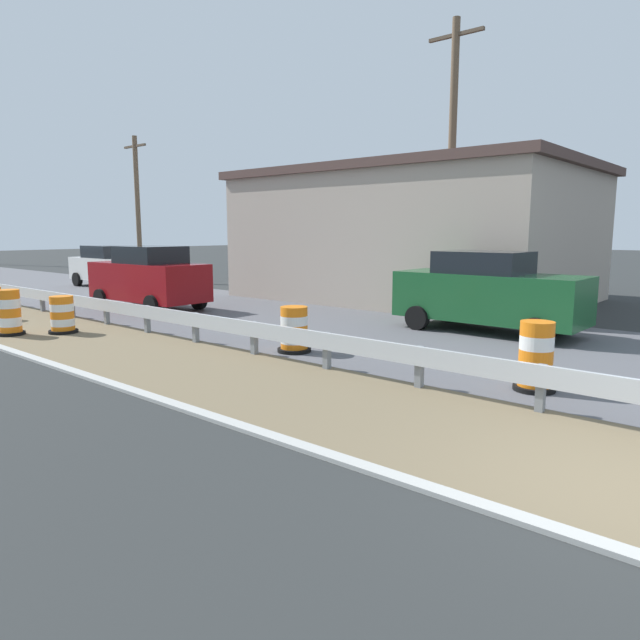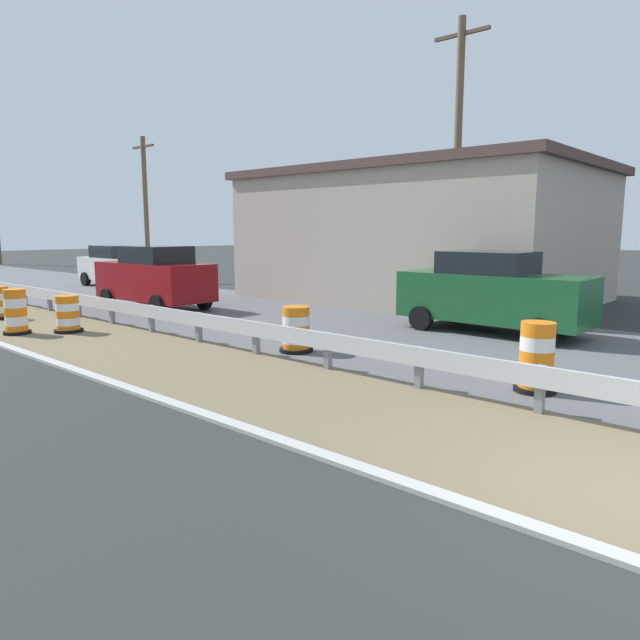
# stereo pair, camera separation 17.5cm
# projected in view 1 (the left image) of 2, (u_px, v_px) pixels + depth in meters

# --- Properties ---
(curb_near_edge) EXTENTS (0.20, 120.00, 0.11)m
(curb_near_edge) POSITION_uv_depth(u_px,v_px,m) (614.00, 552.00, 4.64)
(curb_near_edge) COLOR #ADADA8
(curb_near_edge) RESTS_ON ground
(guardrail_median) EXTENTS (0.18, 56.11, 0.71)m
(guardrail_median) POSITION_uv_depth(u_px,v_px,m) (617.00, 390.00, 7.48)
(guardrail_median) COLOR silver
(guardrail_median) RESTS_ON ground
(traffic_barrel_nearest) EXTENTS (0.67, 0.67, 1.15)m
(traffic_barrel_nearest) POSITION_uv_depth(u_px,v_px,m) (536.00, 359.00, 9.27)
(traffic_barrel_nearest) COLOR orange
(traffic_barrel_nearest) RESTS_ON ground
(traffic_barrel_close) EXTENTS (0.73, 0.73, 0.99)m
(traffic_barrel_close) POSITION_uv_depth(u_px,v_px,m) (294.00, 332.00, 12.26)
(traffic_barrel_close) COLOR orange
(traffic_barrel_close) RESTS_ON ground
(traffic_barrel_mid) EXTENTS (0.65, 0.65, 1.14)m
(traffic_barrel_mid) POSITION_uv_depth(u_px,v_px,m) (10.00, 315.00, 14.23)
(traffic_barrel_mid) COLOR orange
(traffic_barrel_mid) RESTS_ON ground
(traffic_barrel_far) EXTENTS (0.71, 0.71, 0.95)m
(traffic_barrel_far) POSITION_uv_depth(u_px,v_px,m) (62.00, 317.00, 14.53)
(traffic_barrel_far) COLOR orange
(traffic_barrel_far) RESTS_ON ground
(car_trailing_near_lane) EXTENTS (2.04, 4.74, 2.07)m
(car_trailing_near_lane) POSITION_uv_depth(u_px,v_px,m) (488.00, 292.00, 14.59)
(car_trailing_near_lane) COLOR #195128
(car_trailing_near_lane) RESTS_ON ground
(car_lead_far_lane) EXTENTS (2.12, 4.48, 2.09)m
(car_lead_far_lane) POSITION_uv_depth(u_px,v_px,m) (149.00, 278.00, 19.00)
(car_lead_far_lane) COLOR maroon
(car_lead_far_lane) RESTS_ON ground
(car_mid_far_lane) EXTENTS (2.04, 4.70, 1.91)m
(car_mid_far_lane) POSITION_uv_depth(u_px,v_px,m) (110.00, 266.00, 26.49)
(car_mid_far_lane) COLOR silver
(car_mid_far_lane) RESTS_ON ground
(roadside_shop_near) EXTENTS (8.83, 12.57, 4.87)m
(roadside_shop_near) POSITION_uv_depth(u_px,v_px,m) (414.00, 235.00, 22.06)
(roadside_shop_near) COLOR #AD9E8E
(roadside_shop_near) RESTS_ON ground
(utility_pole_near) EXTENTS (0.24, 1.80, 8.92)m
(utility_pole_near) POSITION_uv_depth(u_px,v_px,m) (451.00, 165.00, 17.72)
(utility_pole_near) COLOR brown
(utility_pole_near) RESTS_ON ground
(utility_pole_mid) EXTENTS (0.24, 1.80, 7.28)m
(utility_pole_mid) POSITION_uv_depth(u_px,v_px,m) (138.00, 207.00, 28.96)
(utility_pole_mid) COLOR brown
(utility_pole_mid) RESTS_ON ground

